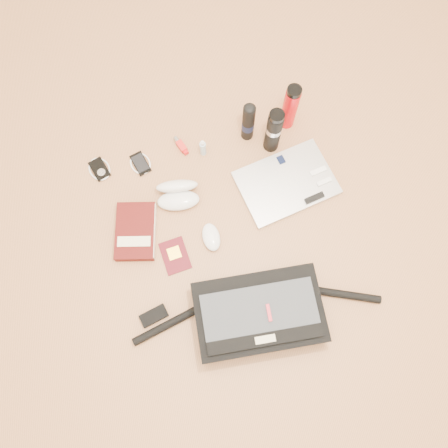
# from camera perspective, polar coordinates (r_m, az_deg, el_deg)

# --- Properties ---
(ground) EXTENTS (4.00, 4.00, 0.00)m
(ground) POSITION_cam_1_polar(r_m,az_deg,el_deg) (1.70, 0.32, -2.65)
(ground) COLOR #A36D44
(ground) RESTS_ON ground
(messenger_bag) EXTENTS (0.93, 0.30, 0.13)m
(messenger_bag) POSITION_cam_1_polar(r_m,az_deg,el_deg) (1.60, 4.45, -11.61)
(messenger_bag) COLOR black
(messenger_bag) RESTS_ON ground
(laptop) EXTENTS (0.42, 0.34, 0.04)m
(laptop) POSITION_cam_1_polar(r_m,az_deg,el_deg) (1.79, 8.20, 5.31)
(laptop) COLOR #B9B9BC
(laptop) RESTS_ON ground
(book) EXTENTS (0.19, 0.25, 0.04)m
(book) POSITION_cam_1_polar(r_m,az_deg,el_deg) (1.73, -11.43, -0.97)
(book) COLOR #420B0A
(book) RESTS_ON ground
(passport) EXTENTS (0.11, 0.15, 0.01)m
(passport) POSITION_cam_1_polar(r_m,az_deg,el_deg) (1.70, -6.41, -4.12)
(passport) COLOR #4C0A12
(passport) RESTS_ON ground
(mouse) EXTENTS (0.07, 0.12, 0.04)m
(mouse) POSITION_cam_1_polar(r_m,az_deg,el_deg) (1.69, -1.68, -1.72)
(mouse) COLOR silver
(mouse) RESTS_ON ground
(sunglasses_case) EXTENTS (0.18, 0.16, 0.10)m
(sunglasses_case) POSITION_cam_1_polar(r_m,az_deg,el_deg) (1.74, -6.07, 3.99)
(sunglasses_case) COLOR silver
(sunglasses_case) RESTS_ON ground
(ipod) EXTENTS (0.11, 0.11, 0.01)m
(ipod) POSITION_cam_1_polar(r_m,az_deg,el_deg) (1.88, -15.95, 6.90)
(ipod) COLOR black
(ipod) RESTS_ON ground
(phone) EXTENTS (0.10, 0.11, 0.01)m
(phone) POSITION_cam_1_polar(r_m,az_deg,el_deg) (1.85, -10.87, 7.77)
(phone) COLOR black
(phone) RESTS_ON ground
(inhaler) EXTENTS (0.05, 0.09, 0.02)m
(inhaler) POSITION_cam_1_polar(r_m,az_deg,el_deg) (1.85, -5.63, 10.16)
(inhaler) COLOR red
(inhaler) RESTS_ON ground
(spray_bottle) EXTENTS (0.03, 0.03, 0.10)m
(spray_bottle) POSITION_cam_1_polar(r_m,az_deg,el_deg) (1.81, -2.77, 9.88)
(spray_bottle) COLOR #A4C8DF
(spray_bottle) RESTS_ON ground
(aerosol_can) EXTENTS (0.07, 0.07, 0.22)m
(aerosol_can) POSITION_cam_1_polar(r_m,az_deg,el_deg) (1.79, 3.19, 13.17)
(aerosol_can) COLOR black
(aerosol_can) RESTS_ON ground
(thermos_black) EXTENTS (0.07, 0.07, 0.24)m
(thermos_black) POSITION_cam_1_polar(r_m,az_deg,el_deg) (1.76, 6.50, 11.99)
(thermos_black) COLOR black
(thermos_black) RESTS_ON ground
(thermos_red) EXTENTS (0.08, 0.08, 0.24)m
(thermos_red) POSITION_cam_1_polar(r_m,az_deg,el_deg) (1.83, 8.63, 14.86)
(thermos_red) COLOR red
(thermos_red) RESTS_ON ground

